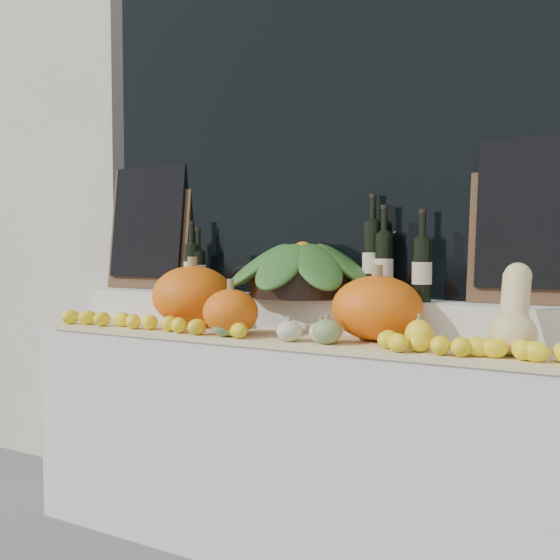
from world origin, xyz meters
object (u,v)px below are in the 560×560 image
(produce_bowl, at_px, (303,269))
(wine_bottle_tall, at_px, (373,259))
(butternut_squash, at_px, (514,317))
(pumpkin_right, at_px, (377,308))
(pumpkin_left, at_px, (193,296))

(produce_bowl, relative_size, wine_bottle_tall, 1.64)
(butternut_squash, distance_m, wine_bottle_tall, 0.69)
(pumpkin_right, xyz_separation_m, butternut_squash, (0.49, -0.07, 0.00))
(pumpkin_left, height_order, pumpkin_right, pumpkin_left)
(butternut_squash, xyz_separation_m, produce_bowl, (-0.89, 0.26, 0.13))
(produce_bowl, distance_m, wine_bottle_tall, 0.30)
(pumpkin_left, bearing_deg, produce_bowl, 19.27)
(pumpkin_right, height_order, produce_bowl, produce_bowl)
(pumpkin_left, distance_m, pumpkin_right, 0.86)
(produce_bowl, bearing_deg, butternut_squash, -16.10)
(pumpkin_left, bearing_deg, butternut_squash, -4.05)
(pumpkin_left, bearing_deg, pumpkin_right, -1.41)
(produce_bowl, bearing_deg, pumpkin_left, -160.73)
(pumpkin_right, relative_size, produce_bowl, 0.48)
(pumpkin_right, xyz_separation_m, produce_bowl, (-0.40, 0.18, 0.13))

